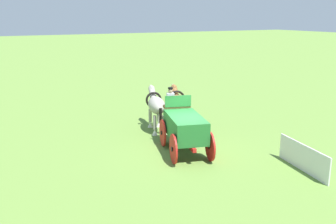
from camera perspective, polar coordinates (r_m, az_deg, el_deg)
ground_plane at (r=18.00m, az=2.51°, el=-5.99°), size 220.00×220.00×0.00m
show_wagon at (r=17.76m, az=2.42°, el=-2.19°), size 5.94×2.67×2.76m
draft_horse_near at (r=21.06m, az=-1.75°, el=0.92°), size 3.09×1.44×2.24m
draft_horse_off at (r=21.31m, az=1.70°, el=1.10°), size 2.90×1.47×2.26m
sponsor_banner at (r=16.77m, az=19.27°, el=-6.36°), size 3.16×0.65×1.10m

